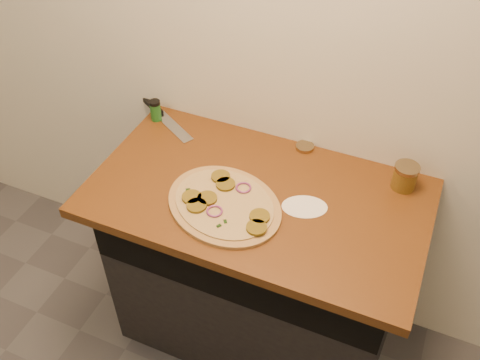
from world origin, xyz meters
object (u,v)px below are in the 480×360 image
at_px(pizza, 224,204).
at_px(spice_shaker, 155,110).
at_px(salsa_jar, 405,177).
at_px(chefs_knife, 162,116).

bearing_deg(pizza, spice_shaker, 143.32).
xyz_separation_m(salsa_jar, spice_shaker, (-1.02, 0.01, -0.00)).
height_order(pizza, chefs_knife, pizza).
relative_size(chefs_knife, spice_shaker, 3.55).
bearing_deg(chefs_knife, salsa_jar, -1.73).
relative_size(chefs_knife, salsa_jar, 3.34).
relative_size(pizza, chefs_knife, 1.73).
bearing_deg(spice_shaker, pizza, -36.68).
height_order(pizza, spice_shaker, spice_shaker).
height_order(chefs_knife, salsa_jar, salsa_jar).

